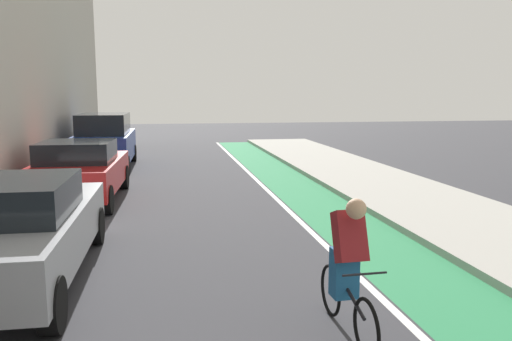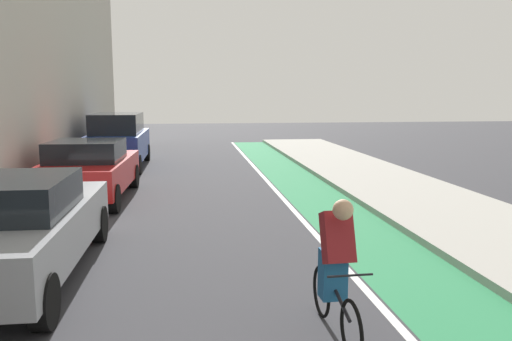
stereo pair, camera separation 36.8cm
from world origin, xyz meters
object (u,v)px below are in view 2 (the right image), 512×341
(parked_sedan_red, at_px, (89,169))
(cyclist_mid, at_px, (336,266))
(parked_sedan_silver, at_px, (14,227))
(parked_suv_blue, at_px, (119,140))

(parked_sedan_red, relative_size, cyclist_mid, 2.60)
(parked_sedan_silver, xyz_separation_m, cyclist_mid, (4.10, -2.31, 0.02))
(parked_sedan_silver, relative_size, cyclist_mid, 2.78)
(parked_sedan_silver, height_order, parked_suv_blue, parked_suv_blue)
(parked_sedan_silver, relative_size, parked_suv_blue, 0.98)
(parked_sedan_red, xyz_separation_m, cyclist_mid, (4.10, -8.02, 0.02))
(parked_suv_blue, relative_size, cyclist_mid, 2.84)
(parked_sedan_red, xyz_separation_m, parked_suv_blue, (0.00, 5.78, 0.23))
(parked_sedan_red, distance_m, cyclist_mid, 9.01)
(parked_sedan_silver, xyz_separation_m, parked_sedan_red, (-0.00, 5.71, -0.00))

